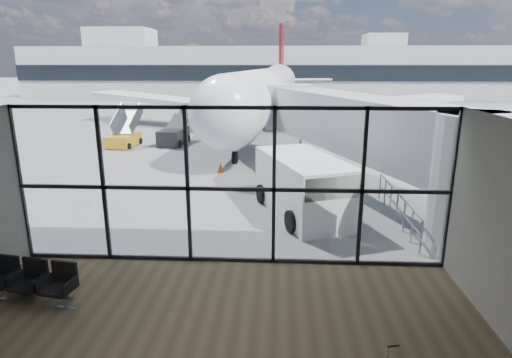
# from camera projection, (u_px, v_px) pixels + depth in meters

# --- Properties ---
(ground) EXTENTS (220.00, 220.00, 0.00)m
(ground) POSITION_uv_depth(u_px,v_px,m) (268.00, 111.00, 50.95)
(ground) COLOR slate
(ground) RESTS_ON ground
(lounge_shell) EXTENTS (12.02, 8.01, 4.51)m
(lounge_shell) POSITION_uv_depth(u_px,v_px,m) (198.00, 245.00, 7.10)
(lounge_shell) COLOR brown
(lounge_shell) RESTS_ON ground
(glass_curtain_wall) EXTENTS (12.10, 0.12, 4.50)m
(glass_curtain_wall) POSITION_uv_depth(u_px,v_px,m) (231.00, 187.00, 11.83)
(glass_curtain_wall) COLOR white
(glass_curtain_wall) RESTS_ON ground
(jet_bridge) EXTENTS (8.00, 16.50, 4.33)m
(jet_bridge) POSITION_uv_depth(u_px,v_px,m) (363.00, 131.00, 18.26)
(jet_bridge) COLOR #A4A7AA
(jet_bridge) RESTS_ON ground
(apron_railing) EXTENTS (0.06, 5.46, 1.11)m
(apron_railing) POSITION_uv_depth(u_px,v_px,m) (397.00, 203.00, 15.32)
(apron_railing) COLOR gray
(apron_railing) RESTS_ON ground
(far_terminal) EXTENTS (80.00, 12.20, 11.00)m
(far_terminal) POSITION_uv_depth(u_px,v_px,m) (268.00, 71.00, 71.04)
(far_terminal) COLOR #A6A5A1
(far_terminal) RESTS_ON ground
(tree_0) EXTENTS (4.95, 4.95, 7.12)m
(tree_0) POSITION_uv_depth(u_px,v_px,m) (41.00, 67.00, 82.87)
(tree_0) COLOR #382619
(tree_0) RESTS_ON ground
(tree_1) EXTENTS (5.61, 5.61, 8.07)m
(tree_1) POSITION_uv_depth(u_px,v_px,m) (71.00, 64.00, 82.39)
(tree_1) COLOR #382619
(tree_1) RESTS_ON ground
(tree_2) EXTENTS (6.27, 6.27, 9.03)m
(tree_2) POSITION_uv_depth(u_px,v_px,m) (101.00, 61.00, 81.92)
(tree_2) COLOR #382619
(tree_2) RESTS_ON ground
(tree_3) EXTENTS (4.95, 4.95, 7.12)m
(tree_3) POSITION_uv_depth(u_px,v_px,m) (132.00, 68.00, 81.94)
(tree_3) COLOR #382619
(tree_3) RESTS_ON ground
(tree_4) EXTENTS (5.61, 5.61, 8.07)m
(tree_4) POSITION_uv_depth(u_px,v_px,m) (163.00, 64.00, 81.47)
(tree_4) COLOR #382619
(tree_4) RESTS_ON ground
(tree_5) EXTENTS (6.27, 6.27, 9.03)m
(tree_5) POSITION_uv_depth(u_px,v_px,m) (194.00, 61.00, 81.00)
(tree_5) COLOR #382619
(tree_5) RESTS_ON ground
(seating_row) EXTENTS (2.34, 1.02, 1.04)m
(seating_row) POSITION_uv_depth(u_px,v_px,m) (32.00, 279.00, 10.24)
(seating_row) COLOR gray
(seating_row) RESTS_ON ground
(backpack) EXTENTS (0.41, 0.40, 0.54)m
(backpack) POSITION_uv_depth(u_px,v_px,m) (30.00, 284.00, 10.65)
(backpack) COLOR black
(backpack) RESTS_ON ground
(airliner) EXTENTS (33.68, 39.09, 10.07)m
(airliner) POSITION_uv_depth(u_px,v_px,m) (266.00, 92.00, 37.95)
(airliner) COLOR white
(airliner) RESTS_ON ground
(service_van) EXTENTS (3.81, 5.50, 2.20)m
(service_van) POSITION_uv_depth(u_px,v_px,m) (305.00, 186.00, 16.01)
(service_van) COLOR white
(service_van) RESTS_ON ground
(belt_loader) EXTENTS (1.86, 4.24, 1.91)m
(belt_loader) POSITION_uv_depth(u_px,v_px,m) (174.00, 135.00, 30.08)
(belt_loader) COLOR black
(belt_loader) RESTS_ON ground
(mobile_stairs) EXTENTS (1.93, 3.32, 2.25)m
(mobile_stairs) POSITION_uv_depth(u_px,v_px,m) (124.00, 138.00, 29.41)
(mobile_stairs) COLOR orange
(mobile_stairs) RESTS_ON ground
(traffic_cone_b) EXTENTS (0.36, 0.36, 0.51)m
(traffic_cone_b) POSITION_uv_depth(u_px,v_px,m) (221.00, 168.00, 22.49)
(traffic_cone_b) COLOR #E8560C
(traffic_cone_b) RESTS_ON ground
(traffic_cone_c) EXTENTS (0.47, 0.47, 0.67)m
(traffic_cone_c) POSITION_uv_depth(u_px,v_px,m) (319.00, 154.00, 25.56)
(traffic_cone_c) COLOR #FF4B0D
(traffic_cone_c) RESTS_ON ground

